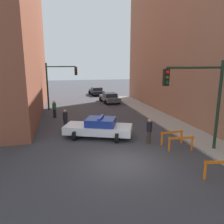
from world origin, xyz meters
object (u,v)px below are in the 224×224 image
at_px(traffic_light_near, 202,93).
at_px(police_car, 99,127).
at_px(parked_car_mid, 96,91).
at_px(parked_car_near, 110,98).
at_px(pedestrian_sidewalk, 149,131).
at_px(barrier_mid, 221,167).
at_px(barrier_back, 181,141).
at_px(traffic_light_far, 57,79).
at_px(barrier_corner, 172,135).
at_px(pedestrian_corner, 54,109).
at_px(pedestrian_crossing, 65,120).

xyz_separation_m(traffic_light_near, police_car, (-5.21, 3.93, -2.81)).
relative_size(traffic_light_near, parked_car_mid, 1.19).
height_order(police_car, parked_car_mid, police_car).
xyz_separation_m(traffic_light_near, parked_car_near, (-1.38, 17.53, -2.86)).
xyz_separation_m(pedestrian_sidewalk, barrier_mid, (1.38, -5.00, -0.24)).
distance_m(parked_car_near, barrier_back, 17.20).
bearing_deg(traffic_light_far, police_car, -75.23).
bearing_deg(traffic_light_far, parked_car_near, 23.48).
xyz_separation_m(pedestrian_sidewalk, barrier_corner, (1.35, -0.54, -0.24)).
bearing_deg(barrier_mid, pedestrian_corner, 118.93).
distance_m(pedestrian_corner, barrier_mid, 15.60).
bearing_deg(traffic_light_far, pedestrian_corner, -95.13).
xyz_separation_m(traffic_light_far, pedestrian_crossing, (0.56, -8.44, -2.54)).
relative_size(parked_car_mid, pedestrian_sidewalk, 2.64).
height_order(traffic_light_far, barrier_back, traffic_light_far).
bearing_deg(police_car, pedestrian_sidewalk, -100.99).
xyz_separation_m(parked_car_mid, barrier_mid, (1.10, -28.00, -0.06)).
distance_m(traffic_light_far, barrier_corner, 15.26).
bearing_deg(police_car, pedestrian_corner, 47.39).
relative_size(police_car, barrier_corner, 3.16).
height_order(traffic_light_near, barrier_corner, traffic_light_near).
xyz_separation_m(police_car, parked_car_near, (3.83, 13.60, -0.05)).
bearing_deg(police_car, pedestrian_crossing, 66.89).
height_order(traffic_light_far, pedestrian_corner, traffic_light_far).
xyz_separation_m(traffic_light_far, police_car, (2.82, -10.71, -2.67)).
bearing_deg(barrier_back, traffic_light_near, -20.76).
distance_m(traffic_light_near, barrier_corner, 3.37).
bearing_deg(pedestrian_crossing, police_car, 148.11).
xyz_separation_m(pedestrian_sidewalk, barrier_back, (1.34, -1.65, -0.24)).
height_order(police_car, pedestrian_corner, pedestrian_corner).
bearing_deg(barrier_mid, pedestrian_sidewalk, 105.39).
relative_size(pedestrian_crossing, barrier_corner, 1.04).
xyz_separation_m(parked_car_near, parked_car_mid, (-0.57, 7.46, 0.00)).
bearing_deg(barrier_back, parked_car_near, 91.65).
bearing_deg(pedestrian_crossing, traffic_light_near, 153.55).
relative_size(traffic_light_far, parked_car_mid, 1.19).
bearing_deg(pedestrian_corner, barrier_mid, -80.04).
bearing_deg(parked_car_near, pedestrian_crossing, -121.94).
relative_size(pedestrian_crossing, pedestrian_sidewalk, 1.00).
xyz_separation_m(traffic_light_far, barrier_corner, (7.16, -13.19, -2.78)).
height_order(parked_car_near, pedestrian_crossing, pedestrian_crossing).
xyz_separation_m(traffic_light_near, pedestrian_corner, (-8.39, 10.63, -2.67)).
bearing_deg(barrier_mid, traffic_light_near, 74.30).
relative_size(pedestrian_crossing, barrier_mid, 1.05).
bearing_deg(barrier_mid, barrier_back, 90.61).
bearing_deg(traffic_light_near, pedestrian_sidewalk, 138.20).
distance_m(barrier_mid, barrier_corner, 4.46).
distance_m(police_car, pedestrian_sidewalk, 3.56).
bearing_deg(parked_car_mid, barrier_corner, -89.98).
bearing_deg(parked_car_mid, barrier_mid, -90.34).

